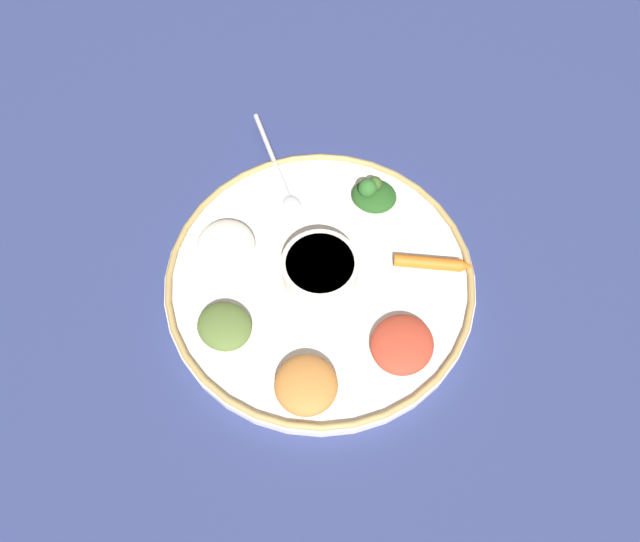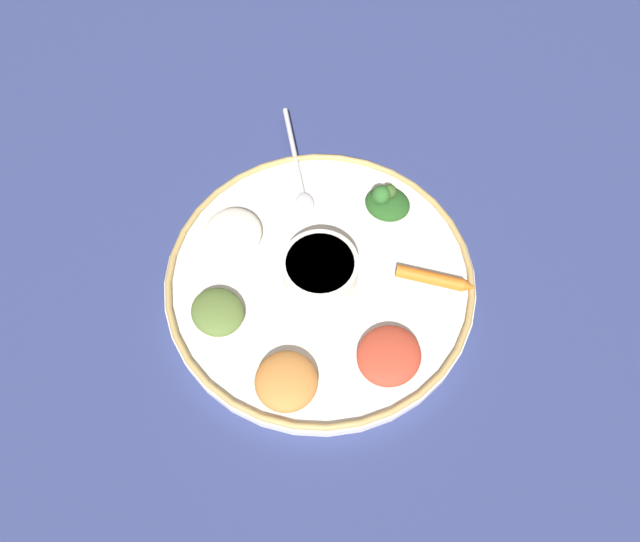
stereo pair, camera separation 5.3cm
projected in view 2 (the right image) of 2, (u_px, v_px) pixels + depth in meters
ground_plane at (320, 283)px, 0.74m from camera, size 2.40×2.40×0.00m
platter at (320, 280)px, 0.73m from camera, size 0.38×0.38×0.02m
platter_rim at (320, 276)px, 0.72m from camera, size 0.37×0.37×0.01m
center_bowl at (320, 269)px, 0.70m from camera, size 0.09×0.09×0.04m
spoon at (299, 176)px, 0.79m from camera, size 0.13×0.15×0.01m
greens_pile at (387, 202)px, 0.76m from camera, size 0.06×0.06×0.04m
carrot_near_spoon at (435, 279)px, 0.71m from camera, size 0.10×0.04×0.02m
mound_collards at (217, 312)px, 0.69m from camera, size 0.08×0.07×0.02m
mound_squash at (286, 381)px, 0.65m from camera, size 0.10×0.10×0.03m
mound_berbere_red at (389, 356)px, 0.66m from camera, size 0.08×0.09×0.02m
mound_rice_white at (233, 232)px, 0.74m from camera, size 0.10×0.10×0.02m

